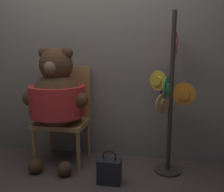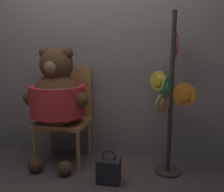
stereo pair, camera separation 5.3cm
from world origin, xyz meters
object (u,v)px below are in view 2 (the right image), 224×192
at_px(teddy_bear, 58,97).
at_px(handbag_on_ground, 109,170).
at_px(chair, 65,111).
at_px(hat_display_rack, 170,98).

relative_size(teddy_bear, handbag_on_ground, 3.85).
xyz_separation_m(chair, handbag_on_ground, (0.62, -0.47, -0.44)).
xyz_separation_m(teddy_bear, hat_display_rack, (1.18, 0.04, 0.02)).
relative_size(chair, hat_display_rack, 0.66).
bearing_deg(teddy_bear, chair, 85.73).
bearing_deg(chair, teddy_bear, -94.27).
bearing_deg(handbag_on_ground, teddy_bear, 154.13).
distance_m(chair, teddy_bear, 0.26).
bearing_deg(teddy_bear, handbag_on_ground, -25.87).
bearing_deg(hat_display_rack, chair, 173.96).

